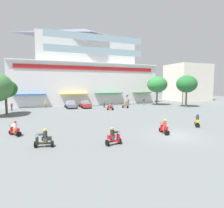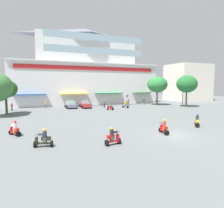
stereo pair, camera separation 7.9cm
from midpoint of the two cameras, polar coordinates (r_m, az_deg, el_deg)
ground_plane at (r=30.49m, az=2.50°, el=-3.50°), size 128.00×128.00×0.00m
colonial_building at (r=52.04m, az=-7.99°, el=10.00°), size 36.75×16.32×19.89m
flank_building_right at (r=66.14m, az=22.02°, el=6.07°), size 11.98×9.79×11.46m
plaza_tree_0 at (r=35.84m, az=-29.60°, el=4.01°), size 3.72×4.05×5.80m
plaza_tree_1 at (r=45.36m, az=21.86°, el=5.65°), size 4.75×4.26×7.08m
plaza_tree_3 at (r=47.34m, az=13.68°, el=5.79°), size 4.97×4.62×7.00m
parked_car_0 at (r=41.10m, az=-12.37°, el=-0.15°), size 2.41×4.40×1.51m
parked_car_1 at (r=41.00m, az=-8.13°, el=-0.10°), size 2.26×4.40×1.49m
scooter_rider_0 at (r=24.47m, az=24.55°, el=-4.79°), size 1.25×1.32×1.58m
scooter_rider_1 at (r=20.64m, az=-27.37°, el=-6.93°), size 1.24×1.53×1.50m
scooter_rider_2 at (r=36.86m, az=-0.43°, el=-0.91°), size 1.18×1.37×1.48m
scooter_rider_3 at (r=40.36m, az=4.13°, el=-0.34°), size 1.11×1.46×1.50m
scooter_rider_4 at (r=19.79m, az=15.63°, el=-6.95°), size 0.81×1.53×1.54m
scooter_rider_5 at (r=15.63m, az=0.36°, el=-10.12°), size 1.37×0.71×1.51m
scooter_rider_6 at (r=16.04m, az=-19.96°, el=-10.10°), size 1.51×0.89×1.51m
pedestrian_0 at (r=42.62m, az=-19.47°, el=0.11°), size 0.44×0.44×1.66m
pedestrian_1 at (r=41.09m, az=-2.32°, el=0.26°), size 0.56×0.56×1.71m
pedestrian_2 at (r=45.38m, az=5.13°, el=0.80°), size 0.49×0.49×1.73m
pedestrian_3 at (r=40.36m, az=-28.12°, el=-0.58°), size 0.33×0.33×1.60m
pedestrian_4 at (r=47.00m, az=9.72°, el=0.86°), size 0.55×0.55×1.68m
streetlamp_near at (r=46.74m, az=20.83°, el=4.63°), size 0.40×0.40×7.40m
balloon_vendor_cart at (r=47.51m, az=4.70°, el=1.12°), size 0.80×1.02×2.53m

